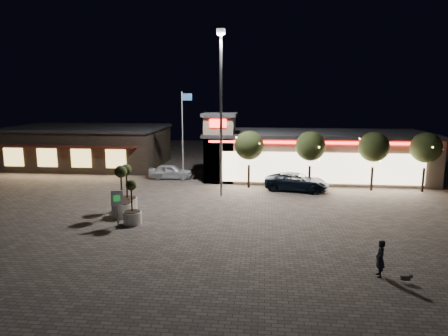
# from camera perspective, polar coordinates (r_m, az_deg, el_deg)

# --- Properties ---
(ground) EXTENTS (90.00, 90.00, 0.00)m
(ground) POSITION_cam_1_polar(r_m,az_deg,el_deg) (23.70, -7.44, -8.62)
(ground) COLOR #71655C
(ground) RESTS_ON ground
(retail_building) EXTENTS (20.40, 8.40, 6.10)m
(retail_building) POSITION_cam_1_polar(r_m,az_deg,el_deg) (38.23, 12.16, 1.95)
(retail_building) COLOR gray
(retail_building) RESTS_ON ground
(restaurant_building) EXTENTS (16.40, 11.00, 4.30)m
(restaurant_building) POSITION_cam_1_polar(r_m,az_deg,el_deg) (46.33, -18.80, 3.02)
(restaurant_building) COLOR #382D23
(restaurant_building) RESTS_ON ground
(floodlight_pole) EXTENTS (0.60, 0.40, 12.38)m
(floodlight_pole) POSITION_cam_1_polar(r_m,az_deg,el_deg) (29.97, -0.43, 9.14)
(floodlight_pole) COLOR gray
(floodlight_pole) RESTS_ON ground
(flagpole) EXTENTS (0.95, 0.10, 8.00)m
(flagpole) POSITION_cam_1_polar(r_m,az_deg,el_deg) (35.64, -5.81, 5.63)
(flagpole) COLOR white
(flagpole) RESTS_ON ground
(string_tree_a) EXTENTS (2.42, 2.42, 4.79)m
(string_tree_a) POSITION_cam_1_polar(r_m,az_deg,el_deg) (33.07, 3.60, 3.23)
(string_tree_a) COLOR #332319
(string_tree_a) RESTS_ON ground
(string_tree_b) EXTENTS (2.42, 2.42, 4.79)m
(string_tree_b) POSITION_cam_1_polar(r_m,az_deg,el_deg) (33.25, 12.26, 3.05)
(string_tree_b) COLOR #332319
(string_tree_b) RESTS_ON ground
(string_tree_c) EXTENTS (2.42, 2.42, 4.79)m
(string_tree_c) POSITION_cam_1_polar(r_m,az_deg,el_deg) (34.17, 20.63, 2.81)
(string_tree_c) COLOR #332319
(string_tree_c) RESTS_ON ground
(string_tree_d) EXTENTS (2.42, 2.42, 4.79)m
(string_tree_d) POSITION_cam_1_polar(r_m,az_deg,el_deg) (35.40, 26.90, 2.59)
(string_tree_d) COLOR #332319
(string_tree_d) RESTS_ON ground
(pickup_truck) EXTENTS (5.50, 3.30, 1.43)m
(pickup_truck) POSITION_cam_1_polar(r_m,az_deg,el_deg) (33.04, 10.34, -1.94)
(pickup_truck) COLOR black
(pickup_truck) RESTS_ON ground
(white_sedan) EXTENTS (4.07, 1.81, 1.36)m
(white_sedan) POSITION_cam_1_polar(r_m,az_deg,el_deg) (37.28, -7.65, -0.51)
(white_sedan) COLOR silver
(white_sedan) RESTS_ON ground
(pedestrian) EXTENTS (0.39, 0.59, 1.61)m
(pedestrian) POSITION_cam_1_polar(r_m,az_deg,el_deg) (18.71, 21.41, -11.96)
(pedestrian) COLOR black
(pedestrian) RESTS_ON ground
(dog) EXTENTS (0.50, 0.18, 0.27)m
(dog) POSITION_cam_1_polar(r_m,az_deg,el_deg) (18.72, 24.69, -13.97)
(dog) COLOR #59514C
(dog) RESTS_ON ground
(planter_left) EXTENTS (1.29, 1.29, 3.17)m
(planter_left) POSITION_cam_1_polar(r_m,az_deg,el_deg) (27.58, -13.65, -3.97)
(planter_left) COLOR silver
(planter_left) RESTS_ON ground
(planter_mid) EXTENTS (1.11, 1.11, 2.73)m
(planter_mid) POSITION_cam_1_polar(r_m,az_deg,el_deg) (24.79, -12.98, -5.91)
(planter_mid) COLOR silver
(planter_mid) RESTS_ON ground
(planter_right) EXTENTS (1.35, 1.35, 3.32)m
(planter_right) POSITION_cam_1_polar(r_m,az_deg,el_deg) (26.34, -14.34, -4.58)
(planter_right) COLOR silver
(planter_right) RESTS_ON ground
(valet_sign) EXTENTS (0.68, 0.31, 2.13)m
(valet_sign) POSITION_cam_1_polar(r_m,az_deg,el_deg) (24.54, -15.02, -4.60)
(valet_sign) COLOR gray
(valet_sign) RESTS_ON ground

